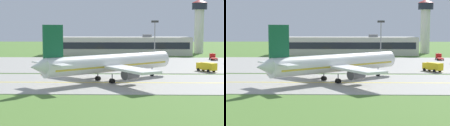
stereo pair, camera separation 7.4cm
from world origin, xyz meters
The scene contains 12 objects.
ground_plane centered at (0.00, 0.00, 0.00)m, with size 500.00×500.00×0.00m, color #517A33.
taxiway_strip centered at (0.00, 0.00, 0.05)m, with size 240.00×28.00×0.10m, color #9E9B93.
apron_pad centered at (10.00, 42.00, 0.05)m, with size 140.00×52.00×0.10m, color #9E9B93.
taxiway_centreline centered at (0.00, 0.00, 0.11)m, with size 220.00×0.60×0.01m, color yellow.
airplane_lead centered at (0.20, 2.12, 4.13)m, with size 32.66×29.63×12.70m.
service_truck_fuel centered at (-9.44, 45.42, 1.18)m, with size 5.06×6.54×2.59m.
service_truck_catering centered at (37.90, 58.10, 1.18)m, with size 2.77×6.55×2.59m.
service_truck_pushback centered at (26.45, 20.80, 1.53)m, with size 4.92×6.17×2.60m.
terminal_building centered at (1.52, 84.48, 4.10)m, with size 65.32×13.78×9.38m.
control_tower centered at (40.46, 94.88, 15.78)m, with size 7.60×7.60×26.12m.
apron_light_mast centered at (14.02, 42.13, 9.33)m, with size 2.40×0.50×14.70m.
traffic_cone_near_edge centered at (-17.68, 11.65, 0.30)m, with size 0.44×0.44×0.60m, color orange.
Camera 1 is at (2.68, -76.17, 11.90)m, focal length 56.03 mm.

